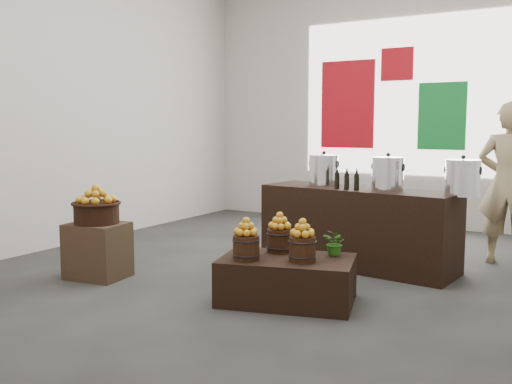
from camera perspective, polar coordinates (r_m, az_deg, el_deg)
The scene contains 24 objects.
ground at distance 6.24m, azimuth 2.15°, elevation -7.79°, with size 7.00×7.00×0.00m, color #3A3B38.
back_wall at distance 9.28m, azimuth 12.71°, elevation 9.21°, with size 6.00×0.04×4.00m, color beige.
back_opening at distance 9.17m, azimuth 14.48°, elevation 9.20°, with size 3.20×0.02×2.40m, color white.
deco_red_left at distance 9.45m, azimuth 9.14°, elevation 8.63°, with size 0.90×0.04×1.40m, color #B20D18.
deco_green_right at distance 9.00m, azimuth 18.10°, elevation 7.22°, with size 0.70×0.04×1.00m, color #137E2D.
deco_red_upper at distance 9.23m, azimuth 13.94°, elevation 12.31°, with size 0.50×0.04×0.50m, color #B20D18.
crate at distance 6.09m, azimuth -15.55°, elevation -5.66°, with size 0.57×0.46×0.57m, color #4E3324.
wicker_basket at distance 6.02m, azimuth -15.66°, elevation -2.07°, with size 0.45×0.45×0.21m, color black.
apples_in_basket at distance 5.99m, azimuth -15.72°, elevation -0.20°, with size 0.35×0.35×0.19m, color #9E0510, non-canonical shape.
display_table at distance 5.09m, azimuth 3.12°, elevation -8.78°, with size 1.15×0.71×0.40m, color black.
apple_bucket_front_left at distance 4.94m, azimuth -0.99°, elevation -5.58°, with size 0.23×0.23×0.21m, color #3A1E0F.
apples_in_bucket_front_left at distance 4.91m, azimuth -0.99°, elevation -3.48°, with size 0.17×0.17×0.16m, color #9E0510, non-canonical shape.
apple_bucket_front_right at distance 4.90m, azimuth 4.66°, elevation -5.70°, with size 0.23×0.23×0.21m, color #3A1E0F.
apples_in_bucket_front_right at distance 4.87m, azimuth 4.68°, elevation -3.58°, with size 0.17×0.17×0.16m, color #9E0510, non-canonical shape.
apple_bucket_rear at distance 5.25m, azimuth 2.38°, elevation -4.88°, with size 0.23×0.23×0.21m, color #3A1E0F.
apples_in_bucket_rear at distance 5.21m, azimuth 2.39°, elevation -2.89°, with size 0.17×0.17×0.16m, color #9E0510, non-canonical shape.
herb_garnish_right at distance 5.14m, azimuth 7.94°, elevation -5.05°, with size 0.21×0.18×0.24m, color #235C13.
herb_garnish_left at distance 5.20m, azimuth -1.37°, elevation -4.59°, with size 0.15×0.12×0.28m, color #235C13.
counter at distance 6.40m, azimuth 10.11°, elevation -3.51°, with size 2.14×0.68×0.88m, color black.
stock_pot_left at distance 6.53m, azimuth 6.79°, elevation 2.09°, with size 0.33×0.33×0.33m, color silver.
stock_pot_center at distance 6.18m, azimuth 13.04°, elevation 1.71°, with size 0.33×0.33×0.33m, color silver.
stock_pot_right at distance 5.90m, azimuth 19.95°, elevation 1.26°, with size 0.33×0.33×0.33m, color silver.
oil_cruets at distance 6.14m, azimuth 9.30°, elevation 1.35°, with size 0.23×0.06×0.24m, color black, non-canonical shape.
shopper at distance 6.93m, azimuth 23.94°, elevation 0.78°, with size 0.67×0.44×1.83m, color #9B875F.
Camera 1 is at (2.88, -5.31, 1.55)m, focal length 40.00 mm.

